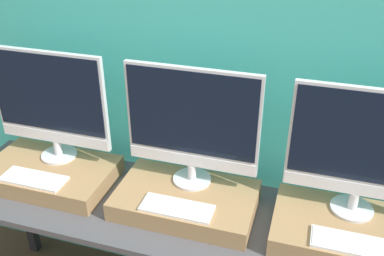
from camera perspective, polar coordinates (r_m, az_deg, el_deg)
wall_back at (r=1.95m, az=2.13°, el=7.81°), size 8.00×0.04×2.60m
workbench at (r=1.98m, az=-1.03°, el=-12.66°), size 2.28×0.58×0.77m
wooden_riser_left at (r=2.19m, az=-18.36°, el=-5.73°), size 0.61×0.38×0.09m
monitor_left at (r=2.09m, az=-18.47°, el=3.30°), size 0.58×0.17×0.55m
keyboard_left at (r=2.09m, az=-20.38°, el=-6.34°), size 0.30×0.12×0.01m
wooden_riser_center at (r=1.92m, az=-0.82°, el=-9.55°), size 0.61×0.38×0.09m
monitor_center at (r=1.80m, az=-0.02°, el=0.65°), size 0.58×0.17×0.55m
keyboard_center at (r=1.80m, az=-2.02°, el=-10.58°), size 0.30×0.12×0.01m
wooden_riser_right at (r=1.88m, az=20.28°, el=-12.89°), size 0.61×0.38×0.09m
monitor_right at (r=1.75m, az=22.13°, el=-2.59°), size 0.58×0.17×0.55m
keyboard_right at (r=1.75m, az=20.62°, el=-14.21°), size 0.30×0.12×0.01m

